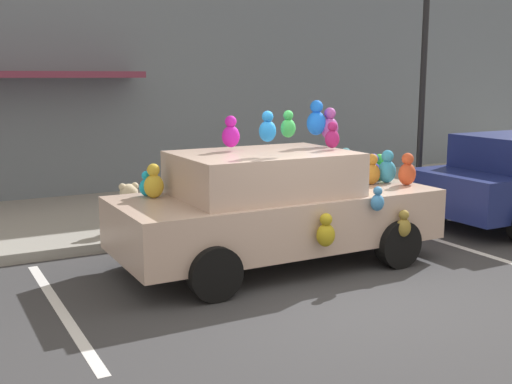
{
  "coord_description": "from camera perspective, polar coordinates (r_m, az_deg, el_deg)",
  "views": [
    {
      "loc": [
        -4.18,
        -5.8,
        2.52
      ],
      "look_at": [
        0.02,
        1.95,
        0.9
      ],
      "focal_mm": 44.34,
      "sensor_mm": 36.0,
      "label": 1
    }
  ],
  "objects": [
    {
      "name": "ground_plane",
      "position": [
        7.58,
        6.99,
        -9.09
      ],
      "size": [
        60.0,
        60.0,
        0.0
      ],
      "primitive_type": "plane",
      "color": "#38383A"
    },
    {
      "name": "sidewalk",
      "position": [
        11.83,
        -7.16,
        -1.6
      ],
      "size": [
        24.0,
        4.0,
        0.15
      ],
      "primitive_type": "cube",
      "color": "gray",
      "rests_on": "ground"
    },
    {
      "name": "storefront_building",
      "position": [
        13.61,
        -10.93,
        13.06
      ],
      "size": [
        24.0,
        1.25,
        6.4
      ],
      "color": "slate",
      "rests_on": "ground"
    },
    {
      "name": "parking_stripe_front",
      "position": [
        10.11,
        17.05,
        -4.48
      ],
      "size": [
        0.12,
        3.6,
        0.01
      ],
      "primitive_type": "cube",
      "color": "silver",
      "rests_on": "ground"
    },
    {
      "name": "parking_stripe_rear",
      "position": [
        7.35,
        -17.22,
        -10.09
      ],
      "size": [
        0.12,
        3.6,
        0.01
      ],
      "primitive_type": "cube",
      "color": "silver",
      "rests_on": "ground"
    },
    {
      "name": "plush_covered_car",
      "position": [
        8.45,
        1.8,
        -1.25
      ],
      "size": [
        4.34,
        2.09,
        2.19
      ],
      "color": "#C2A492",
      "rests_on": "ground"
    },
    {
      "name": "teddy_bear_on_sidewalk",
      "position": [
        9.98,
        -11.35,
        -1.48
      ],
      "size": [
        0.4,
        0.33,
        0.76
      ],
      "color": "beige",
      "rests_on": "sidewalk"
    },
    {
      "name": "street_lamp_post",
      "position": [
        12.73,
        14.89,
        10.94
      ],
      "size": [
        0.28,
        0.28,
        4.23
      ],
      "color": "black",
      "rests_on": "sidewalk"
    }
  ]
}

